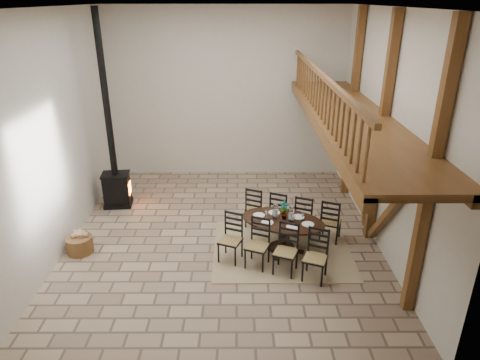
{
  "coord_description": "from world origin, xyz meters",
  "views": [
    {
      "loc": [
        0.34,
        -8.7,
        5.17
      ],
      "look_at": [
        0.38,
        0.4,
        1.27
      ],
      "focal_mm": 32.0,
      "sensor_mm": 36.0,
      "label": 1
    }
  ],
  "objects_px": {
    "wood_stove": "(114,167)",
    "log_basket": "(80,244)",
    "dining_table": "(282,235)",
    "log_stack": "(75,248)"
  },
  "relations": [
    {
      "from": "log_stack",
      "to": "dining_table",
      "type": "bearing_deg",
      "value": 1.22
    },
    {
      "from": "dining_table",
      "to": "log_stack",
      "type": "bearing_deg",
      "value": -156.82
    },
    {
      "from": "dining_table",
      "to": "wood_stove",
      "type": "bearing_deg",
      "value": 174.04
    },
    {
      "from": "dining_table",
      "to": "log_basket",
      "type": "relative_size",
      "value": 5.03
    },
    {
      "from": "wood_stove",
      "to": "log_basket",
      "type": "distance_m",
      "value": 2.48
    },
    {
      "from": "dining_table",
      "to": "log_basket",
      "type": "height_order",
      "value": "dining_table"
    },
    {
      "from": "wood_stove",
      "to": "log_stack",
      "type": "relative_size",
      "value": 12.4
    },
    {
      "from": "dining_table",
      "to": "wood_stove",
      "type": "distance_m",
      "value": 4.8
    },
    {
      "from": "dining_table",
      "to": "wood_stove",
      "type": "height_order",
      "value": "wood_stove"
    },
    {
      "from": "dining_table",
      "to": "log_basket",
      "type": "distance_m",
      "value": 4.45
    }
  ]
}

